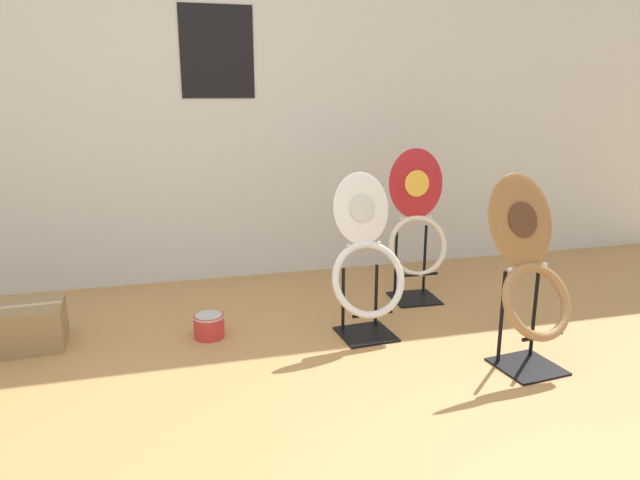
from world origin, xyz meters
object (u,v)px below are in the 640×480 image
toilet_seat_display_woodgrain (529,274)px  toilet_seat_display_crimson_swirl (417,225)px  storage_box (17,327)px  toilet_seat_display_white_plain (366,266)px  paint_can (209,325)px

toilet_seat_display_woodgrain → toilet_seat_display_crimson_swirl: (-0.13, 0.97, 0.03)m
storage_box → toilet_seat_display_white_plain: bearing=-9.7°
toilet_seat_display_woodgrain → toilet_seat_display_crimson_swirl: size_ratio=0.96×
toilet_seat_display_woodgrain → toilet_seat_display_white_plain: (-0.61, 0.52, -0.07)m
toilet_seat_display_white_plain → storage_box: bearing=170.3°
toilet_seat_display_woodgrain → paint_can: size_ratio=5.45×
toilet_seat_display_white_plain → toilet_seat_display_crimson_swirl: (0.48, 0.45, 0.09)m
toilet_seat_display_woodgrain → toilet_seat_display_crimson_swirl: bearing=97.5°
toilet_seat_display_woodgrain → storage_box: bearing=160.9°
toilet_seat_display_white_plain → toilet_seat_display_woodgrain: bearing=-40.6°
toilet_seat_display_crimson_swirl → storage_box: bearing=-176.4°
toilet_seat_display_woodgrain → storage_box: 2.54m
toilet_seat_display_white_plain → storage_box: size_ratio=1.86×
toilet_seat_display_woodgrain → toilet_seat_display_white_plain: bearing=139.4°
toilet_seat_display_woodgrain → paint_can: bearing=153.7°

